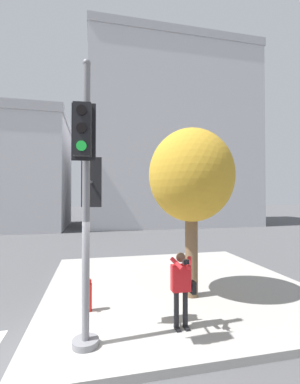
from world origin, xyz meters
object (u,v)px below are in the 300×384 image
person_photographer (182,283)px  fire_hydrant (88,295)px  traffic_signal_pole (87,191)px  street_tree (191,177)px

person_photographer → fire_hydrant: (-1.97, 1.27, -0.56)m
traffic_signal_pole → street_tree: (2.83, 1.85, 0.47)m
traffic_signal_pole → person_photographer: (1.97, 0.24, -1.96)m
street_tree → fire_hydrant: 4.13m
street_tree → traffic_signal_pole: bearing=-146.9°
person_photographer → street_tree: 3.04m
street_tree → fire_hydrant: bearing=-173.2°
traffic_signal_pole → fire_hydrant: 2.93m
traffic_signal_pole → street_tree: traffic_signal_pole is taller
traffic_signal_pole → fire_hydrant: traffic_signal_pole is taller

